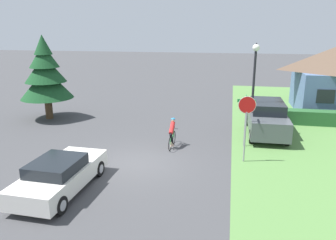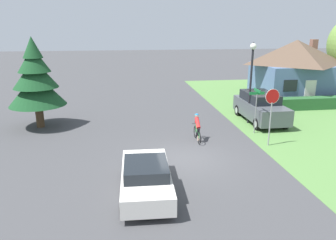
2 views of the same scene
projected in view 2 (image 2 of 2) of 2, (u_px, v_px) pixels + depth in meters
ground_plane at (184, 159)px, 15.49m from camera, size 140.00×140.00×0.00m
cottage_house at (295, 69)px, 27.68m from camera, size 6.53×5.82×4.94m
hedge_row at (308, 103)px, 24.58m from camera, size 8.44×0.90×0.89m
sedan_left_lane at (146, 177)px, 12.22m from camera, size 1.99×4.42×1.30m
cyclist at (197, 128)px, 17.78m from camera, size 0.44×1.72×1.49m
parked_suv_right at (260, 107)px, 21.32m from camera, size 2.06×4.92×1.89m
stop_sign at (272, 106)px, 16.65m from camera, size 0.77×0.09×3.03m
street_lamp at (252, 69)px, 20.25m from camera, size 0.39×0.39×5.13m
street_name_sign at (256, 103)px, 18.72m from camera, size 0.90×0.90×2.62m
conifer_tall_near at (36, 79)px, 19.59m from camera, size 3.37×3.37×5.49m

